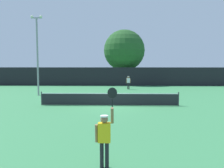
% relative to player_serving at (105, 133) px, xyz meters
% --- Properties ---
extents(ground_plane, '(120.00, 120.00, 0.00)m').
position_rel_player_serving_xyz_m(ground_plane, '(-0.24, 10.82, -1.09)').
color(ground_plane, '#387F4C').
extents(tennis_net, '(10.74, 0.08, 1.07)m').
position_rel_player_serving_xyz_m(tennis_net, '(-0.24, 10.82, -0.57)').
color(tennis_net, '#232328').
rests_on(tennis_net, ground).
extents(perimeter_fence, '(39.22, 0.12, 2.74)m').
position_rel_player_serving_xyz_m(perimeter_fence, '(-0.24, 27.56, 0.28)').
color(perimeter_fence, black).
rests_on(perimeter_fence, ground).
extents(player_serving, '(0.68, 0.39, 2.49)m').
position_rel_player_serving_xyz_m(player_serving, '(0.00, 0.00, 0.00)').
color(player_serving, yellow).
rests_on(player_serving, ground).
extents(player_receiving, '(0.57, 0.25, 1.67)m').
position_rel_player_serving_xyz_m(player_receiving, '(1.76, 22.49, -0.06)').
color(player_receiving, white).
rests_on(player_receiving, ground).
extents(tennis_ball, '(0.07, 0.07, 0.07)m').
position_rel_player_serving_xyz_m(tennis_ball, '(-0.33, 11.11, -1.05)').
color(tennis_ball, '#CCE033').
rests_on(tennis_ball, ground).
extents(light_pole, '(1.18, 0.28, 8.11)m').
position_rel_player_serving_xyz_m(light_pole, '(-7.77, 16.46, 3.53)').
color(light_pole, gray).
rests_on(light_pole, ground).
extents(large_tree, '(6.60, 6.60, 8.75)m').
position_rel_player_serving_xyz_m(large_tree, '(1.44, 30.58, 4.35)').
color(large_tree, brown).
rests_on(large_tree, ground).
extents(parked_car_near, '(2.10, 4.29, 1.69)m').
position_rel_player_serving_xyz_m(parked_car_near, '(10.06, 36.16, -0.31)').
color(parked_car_near, '#B7B7BC').
rests_on(parked_car_near, ground).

